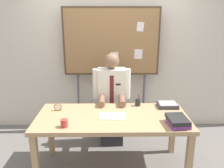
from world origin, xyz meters
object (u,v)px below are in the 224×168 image
Objects in this scene: coffee_mug at (64,123)px; paper_tray at (168,105)px; book_stack at (178,121)px; person at (112,103)px; desk_clock at (58,107)px; open_notebook at (112,116)px; desk at (112,122)px; pen_holder at (138,102)px; bulletin_board at (111,43)px.

coffee_mug is 1.39m from paper_tray.
book_stack is 3.37× the size of coffee_mug.
coffee_mug is at bearing -119.95° from person.
open_notebook is at bearing -15.72° from desk_clock.
pen_holder is (0.35, 0.33, 0.13)m from desk.
desk is at bearing -136.84° from pen_holder.
pen_holder is at bearing 122.38° from book_stack.
book_stack is 0.77m from open_notebook.
desk is 0.64m from person.
desk_clock reaches higher than paper_tray.
pen_holder is 0.62× the size of paper_tray.
book_stack is 0.70m from pen_holder.
pen_holder is at bearing 43.16° from desk.
person reaches higher than desk_clock.
pen_holder is at bearing 172.18° from paper_tray.
open_notebook is 0.72m from desk_clock.
open_notebook is 3.59× the size of coffee_mug.
paper_tray is (0.74, -0.79, -0.72)m from bulletin_board.
person is 4.37× the size of open_notebook.
coffee_mug is at bearing -145.34° from pen_holder.
open_notebook is 3.21× the size of desk_clock.
coffee_mug is (-0.53, -0.92, 0.13)m from person.
person is 0.67m from open_notebook.
open_notebook is at bearing -95.87° from desk.
desk is 0.09m from open_notebook.
pen_holder reaches higher than coffee_mug.
bulletin_board is 1.67m from book_stack.
desk_clock is 1.06m from pen_holder.
book_stack is (0.73, -0.90, 0.13)m from person.
book_stack reaches higher than open_notebook.
book_stack reaches higher than desk.
coffee_mug is 0.56× the size of pen_holder.
open_notebook is at bearing 26.22° from coffee_mug.
person is (0.00, 0.64, -0.00)m from desk.
book_stack is (0.73, -1.33, -0.70)m from bulletin_board.
coffee_mug reaches higher than open_notebook.
person is 0.49m from pen_holder.
bulletin_board is at bearing 115.48° from pen_holder.
person is at bearing 60.05° from coffee_mug.
book_stack is at bearing -51.13° from person.
desk is at bearing -90.02° from bulletin_board.
book_stack is at bearing -61.34° from bulletin_board.
desk is at bearing -159.63° from paper_tray.
person is at bearing 90.00° from desk.
bulletin_board is 1.32m from open_notebook.
bulletin_board is at bearing 52.03° from desk_clock.
pen_holder reaches higher than desk.
pen_holder is at bearing -41.45° from person.
desk is 20.75× the size of coffee_mug.
bulletin_board reaches higher than pen_holder.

